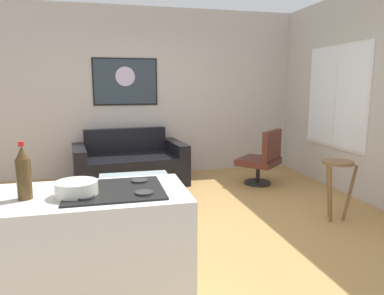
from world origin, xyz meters
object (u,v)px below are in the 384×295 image
object	(u,v)px
armchair	(263,159)
mixing_bowl	(76,189)
coffee_table	(135,180)
soda_bottle_2	(24,173)
wall_painting	(125,82)
bar_stool	(337,174)
couch	(130,165)

from	to	relation	value
armchair	mixing_bowl	distance (m)	3.79
coffee_table	soda_bottle_2	xyz separation A→B (m)	(-0.79, -2.12, 0.66)
mixing_bowl	wall_painting	world-z (taller)	wall_painting
armchair	wall_painting	xyz separation A→B (m)	(-1.98, 1.13, 1.17)
bar_stool	coffee_table	bearing A→B (deg)	157.92
wall_painting	coffee_table	bearing A→B (deg)	-90.79
bar_stool	couch	bearing A→B (deg)	135.68
couch	mixing_bowl	world-z (taller)	mixing_bowl
coffee_table	mixing_bowl	size ratio (longest dim) A/B	3.41
bar_stool	soda_bottle_2	size ratio (longest dim) A/B	2.04
soda_bottle_2	mixing_bowl	bearing A→B (deg)	-3.49
couch	soda_bottle_2	bearing A→B (deg)	-103.64
coffee_table	mixing_bowl	bearing A→B (deg)	-103.35
soda_bottle_2	wall_painting	bearing A→B (deg)	78.15
coffee_table	bar_stool	bearing A→B (deg)	-22.08
bar_stool	armchair	bearing A→B (deg)	97.11
mixing_bowl	soda_bottle_2	bearing A→B (deg)	176.51
wall_painting	couch	bearing A→B (deg)	-90.40
bar_stool	mixing_bowl	world-z (taller)	mixing_bowl
coffee_table	soda_bottle_2	world-z (taller)	soda_bottle_2
couch	bar_stool	distance (m)	3.06
couch	coffee_table	distance (m)	1.24
armchair	bar_stool	size ratio (longest dim) A/B	1.25
couch	mixing_bowl	bearing A→B (deg)	-98.90
couch	wall_painting	world-z (taller)	wall_painting
couch	wall_painting	size ratio (longest dim) A/B	1.68
couch	wall_painting	distance (m)	1.41
coffee_table	bar_stool	distance (m)	2.38
armchair	bar_stool	bearing A→B (deg)	-82.89
couch	mixing_bowl	xyz separation A→B (m)	(-0.53, -3.38, 0.64)
couch	armchair	bearing A→B (deg)	-16.45
coffee_table	bar_stool	size ratio (longest dim) A/B	1.24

